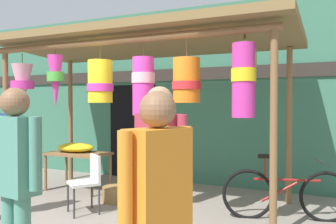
{
  "coord_description": "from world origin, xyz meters",
  "views": [
    {
      "loc": [
        2.79,
        -4.02,
        1.59
      ],
      "look_at": [
        0.3,
        1.34,
        1.46
      ],
      "focal_mm": 37.94,
      "sensor_mm": 36.0,
      "label": 1
    }
  ],
  "objects_px": {
    "display_table": "(78,157)",
    "passerby_at_right": "(158,203)",
    "vendor_in_orange": "(15,173)",
    "folding_chair": "(88,178)",
    "flower_heap_on_table": "(76,147)",
    "shopper_by_bananas": "(160,168)",
    "wicker_basket_by_table": "(116,194)",
    "parked_bicycle": "(286,194)"
  },
  "relations": [
    {
      "from": "flower_heap_on_table",
      "to": "folding_chair",
      "type": "distance_m",
      "value": 1.54
    },
    {
      "from": "shopper_by_bananas",
      "to": "passerby_at_right",
      "type": "height_order",
      "value": "shopper_by_bananas"
    },
    {
      "from": "flower_heap_on_table",
      "to": "wicker_basket_by_table",
      "type": "xyz_separation_m",
      "value": [
        1.14,
        -0.4,
        -0.66
      ]
    },
    {
      "from": "folding_chair",
      "to": "wicker_basket_by_table",
      "type": "relative_size",
      "value": 1.9
    },
    {
      "from": "wicker_basket_by_table",
      "to": "passerby_at_right",
      "type": "bearing_deg",
      "value": -52.76
    },
    {
      "from": "shopper_by_bananas",
      "to": "folding_chair",
      "type": "bearing_deg",
      "value": 142.2
    },
    {
      "from": "display_table",
      "to": "wicker_basket_by_table",
      "type": "height_order",
      "value": "display_table"
    },
    {
      "from": "flower_heap_on_table",
      "to": "vendor_in_orange",
      "type": "bearing_deg",
      "value": -57.99
    },
    {
      "from": "display_table",
      "to": "passerby_at_right",
      "type": "distance_m",
      "value": 4.66
    },
    {
      "from": "flower_heap_on_table",
      "to": "shopper_by_bananas",
      "type": "relative_size",
      "value": 0.42
    },
    {
      "from": "display_table",
      "to": "passerby_at_right",
      "type": "relative_size",
      "value": 0.68
    },
    {
      "from": "display_table",
      "to": "folding_chair",
      "type": "distance_m",
      "value": 1.43
    },
    {
      "from": "flower_heap_on_table",
      "to": "shopper_by_bananas",
      "type": "bearing_deg",
      "value": -40.2
    },
    {
      "from": "display_table",
      "to": "vendor_in_orange",
      "type": "bearing_deg",
      "value": -58.72
    },
    {
      "from": "flower_heap_on_table",
      "to": "passerby_at_right",
      "type": "bearing_deg",
      "value": -44.71
    },
    {
      "from": "display_table",
      "to": "wicker_basket_by_table",
      "type": "xyz_separation_m",
      "value": [
        1.05,
        -0.35,
        -0.49
      ]
    },
    {
      "from": "wicker_basket_by_table",
      "to": "folding_chair",
      "type": "bearing_deg",
      "value": -94.07
    },
    {
      "from": "parked_bicycle",
      "to": "shopper_by_bananas",
      "type": "relative_size",
      "value": 0.97
    },
    {
      "from": "vendor_in_orange",
      "to": "wicker_basket_by_table",
      "type": "bearing_deg",
      "value": 106.84
    },
    {
      "from": "display_table",
      "to": "vendor_in_orange",
      "type": "distance_m",
      "value": 3.65
    },
    {
      "from": "display_table",
      "to": "folding_chair",
      "type": "bearing_deg",
      "value": -44.99
    },
    {
      "from": "folding_chair",
      "to": "wicker_basket_by_table",
      "type": "xyz_separation_m",
      "value": [
        0.05,
        0.65,
        -0.38
      ]
    },
    {
      "from": "wicker_basket_by_table",
      "to": "vendor_in_orange",
      "type": "xyz_separation_m",
      "value": [
        0.83,
        -2.75,
        0.9
      ]
    },
    {
      "from": "folding_chair",
      "to": "wicker_basket_by_table",
      "type": "height_order",
      "value": "folding_chair"
    },
    {
      "from": "folding_chair",
      "to": "shopper_by_bananas",
      "type": "bearing_deg",
      "value": -37.8
    },
    {
      "from": "wicker_basket_by_table",
      "to": "passerby_at_right",
      "type": "relative_size",
      "value": 0.26
    },
    {
      "from": "parked_bicycle",
      "to": "folding_chair",
      "type": "bearing_deg",
      "value": -161.79
    },
    {
      "from": "display_table",
      "to": "flower_heap_on_table",
      "type": "relative_size",
      "value": 1.56
    },
    {
      "from": "flower_heap_on_table",
      "to": "passerby_at_right",
      "type": "distance_m",
      "value": 4.74
    },
    {
      "from": "parked_bicycle",
      "to": "shopper_by_bananas",
      "type": "height_order",
      "value": "shopper_by_bananas"
    },
    {
      "from": "display_table",
      "to": "folding_chair",
      "type": "relative_size",
      "value": 1.36
    },
    {
      "from": "vendor_in_orange",
      "to": "folding_chair",
      "type": "bearing_deg",
      "value": 112.74
    },
    {
      "from": "display_table",
      "to": "shopper_by_bananas",
      "type": "height_order",
      "value": "shopper_by_bananas"
    },
    {
      "from": "vendor_in_orange",
      "to": "shopper_by_bananas",
      "type": "height_order",
      "value": "shopper_by_bananas"
    },
    {
      "from": "flower_heap_on_table",
      "to": "wicker_basket_by_table",
      "type": "height_order",
      "value": "flower_heap_on_table"
    },
    {
      "from": "display_table",
      "to": "parked_bicycle",
      "type": "xyz_separation_m",
      "value": [
        3.68,
        -0.13,
        -0.27
      ]
    },
    {
      "from": "folding_chair",
      "to": "passerby_at_right",
      "type": "relative_size",
      "value": 0.5
    },
    {
      "from": "folding_chair",
      "to": "vendor_in_orange",
      "type": "height_order",
      "value": "vendor_in_orange"
    },
    {
      "from": "vendor_in_orange",
      "to": "passerby_at_right",
      "type": "bearing_deg",
      "value": -7.46
    },
    {
      "from": "wicker_basket_by_table",
      "to": "passerby_at_right",
      "type": "xyz_separation_m",
      "value": [
        2.23,
        -2.93,
        0.87
      ]
    },
    {
      "from": "flower_heap_on_table",
      "to": "passerby_at_right",
      "type": "height_order",
      "value": "passerby_at_right"
    },
    {
      "from": "flower_heap_on_table",
      "to": "shopper_by_bananas",
      "type": "xyz_separation_m",
      "value": [
        2.98,
        -2.52,
        0.26
      ]
    }
  ]
}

